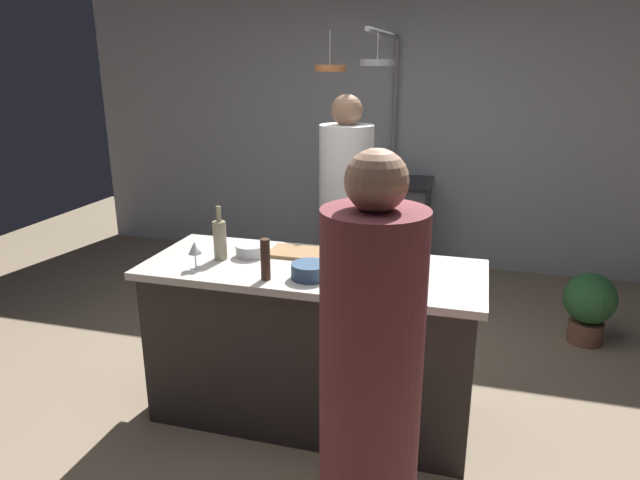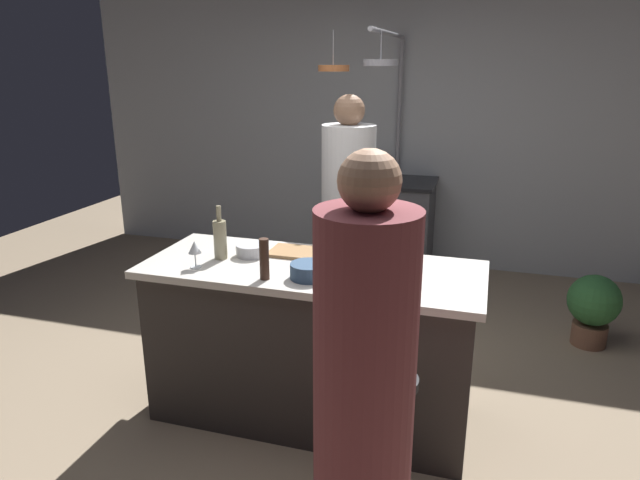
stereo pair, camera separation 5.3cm
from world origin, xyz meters
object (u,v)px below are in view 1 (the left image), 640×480
pepper_mill (265,259)px  chef (345,230)px  potted_plant (589,304)px  cutting_board (298,252)px  stove_range (386,226)px  mixing_bowl_steel (251,250)px  wine_glass_near_left_guest (380,266)px  wine_bottle_amber (391,239)px  wine_bottle_white (220,239)px  wine_bottle_dark (402,251)px  wine_glass_by_chef (195,249)px  guest_right (370,405)px  mixing_bowl_blue (310,271)px  bar_stool_right (389,438)px

pepper_mill → chef: bearing=85.4°
potted_plant → cutting_board: cutting_board is taller
stove_range → mixing_bowl_steel: size_ratio=5.24×
wine_glass_near_left_guest → wine_bottle_amber: bearing=91.4°
chef → pepper_mill: chef is taller
chef → pepper_mill: (-0.10, -1.27, 0.20)m
wine_bottle_white → wine_bottle_dark: 0.98m
wine_bottle_dark → wine_bottle_white: bearing=-177.0°
stove_range → wine_glass_by_chef: (-0.58, -2.65, 0.56)m
wine_bottle_amber → mixing_bowl_steel: 0.78m
guest_right → wine_glass_near_left_guest: (-0.11, 0.81, 0.22)m
stove_range → chef: chef is taller
mixing_bowl_blue → potted_plant: bearing=44.1°
wine_bottle_amber → wine_bottle_white: bearing=-166.9°
mixing_bowl_steel → chef: bearing=72.0°
cutting_board → wine_bottle_dark: size_ratio=1.04×
potted_plant → cutting_board: (-1.77, -1.20, 0.61)m
wine_glass_by_chef → mixing_bowl_steel: (0.20, 0.26, -0.07)m
cutting_board → pepper_mill: pepper_mill is taller
guest_right → mixing_bowl_blue: (-0.47, 0.83, 0.16)m
bar_stool_right → mixing_bowl_blue: bearing=137.4°
wine_glass_by_chef → wine_glass_near_left_guest: same height
stove_range → wine_glass_near_left_guest: size_ratio=6.10×
pepper_mill → wine_glass_by_chef: size_ratio=1.44×
mixing_bowl_blue → cutting_board: bearing=116.9°
cutting_board → pepper_mill: (-0.03, -0.42, 0.10)m
stove_range → guest_right: size_ratio=0.53×
pepper_mill → wine_bottle_white: (-0.35, 0.22, 0.01)m
cutting_board → wine_bottle_amber: bearing=1.4°
stove_range → guest_right: (0.51, -3.45, 0.33)m
wine_bottle_dark → mixing_bowl_blue: wine_bottle_dark is taller
wine_bottle_white → wine_bottle_amber: 0.92m
bar_stool_right → wine_bottle_white: 1.36m
potted_plant → wine_bottle_dark: bearing=-130.9°
stove_range → wine_bottle_amber: size_ratio=2.68×
mixing_bowl_steel → mixing_bowl_blue: size_ratio=0.90×
wine_glass_near_left_guest → mixing_bowl_steel: size_ratio=0.86×
chef → stove_range: bearing=87.4°
guest_right → chef: bearing=105.8°
pepper_mill → mixing_bowl_steel: size_ratio=1.24×
chef → wine_bottle_amber: chef is taller
chef → bar_stool_right: 1.80m
guest_right → mixing_bowl_blue: guest_right is taller
cutting_board → wine_glass_near_left_guest: bearing=-34.4°
guest_right → wine_bottle_dark: size_ratio=5.45×
wine_bottle_white → stove_range: bearing=78.2°
potted_plant → chef: bearing=-168.4°
bar_stool_right → wine_glass_by_chef: 1.34m
chef → wine_glass_by_chef: bearing=-112.7°
wine_bottle_white → wine_bottle_amber: bearing=13.1°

